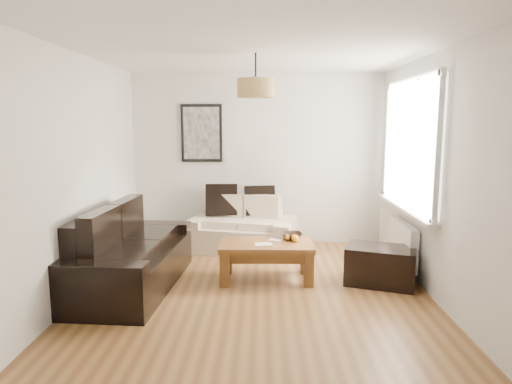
{
  "coord_description": "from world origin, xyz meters",
  "views": [
    {
      "loc": [
        0.08,
        -4.69,
        1.87
      ],
      "look_at": [
        0.0,
        0.6,
        1.05
      ],
      "focal_mm": 31.82,
      "sensor_mm": 36.0,
      "label": 1
    }
  ],
  "objects_px": {
    "sofa_leather": "(130,250)",
    "coffee_table": "(266,261)",
    "loveseat_cream": "(242,225)",
    "ottoman": "(380,265)"
  },
  "relations": [
    {
      "from": "sofa_leather",
      "to": "coffee_table",
      "type": "distance_m",
      "value": 1.59
    },
    {
      "from": "loveseat_cream",
      "to": "sofa_leather",
      "type": "height_order",
      "value": "sofa_leather"
    },
    {
      "from": "ottoman",
      "to": "sofa_leather",
      "type": "bearing_deg",
      "value": -177.27
    },
    {
      "from": "sofa_leather",
      "to": "ottoman",
      "type": "height_order",
      "value": "sofa_leather"
    },
    {
      "from": "sofa_leather",
      "to": "coffee_table",
      "type": "relative_size",
      "value": 1.8
    },
    {
      "from": "loveseat_cream",
      "to": "coffee_table",
      "type": "distance_m",
      "value": 1.31
    },
    {
      "from": "sofa_leather",
      "to": "loveseat_cream",
      "type": "bearing_deg",
      "value": -34.77
    },
    {
      "from": "loveseat_cream",
      "to": "coffee_table",
      "type": "xyz_separation_m",
      "value": [
        0.35,
        -1.25,
        -0.15
      ]
    },
    {
      "from": "loveseat_cream",
      "to": "coffee_table",
      "type": "bearing_deg",
      "value": -62.9
    },
    {
      "from": "coffee_table",
      "to": "sofa_leather",
      "type": "bearing_deg",
      "value": -170.37
    }
  ]
}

